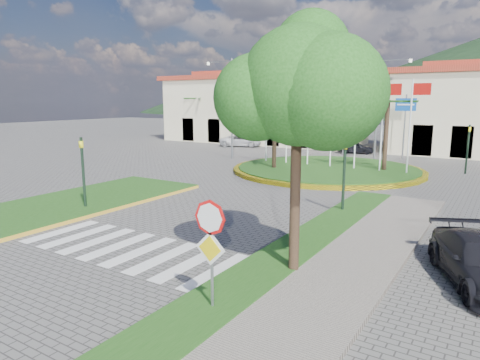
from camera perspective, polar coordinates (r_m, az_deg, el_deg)
The scene contains 21 objects.
ground at distance 12.44m, azimuth -28.81°, elevation -13.24°, with size 160.00×160.00×0.00m, color #615F5C.
sidewalk_right at distance 9.62m, azimuth 1.93°, elevation -18.51°, with size 4.00×28.00×0.15m, color gray.
verge_right at distance 10.20m, azimuth -4.16°, elevation -16.65°, with size 1.60×28.00×0.18m, color #1D4C15.
median_left at distance 20.69m, azimuth -23.19°, elevation -3.29°, with size 5.00×14.00×0.18m, color #1D4C15.
crosswalk at distance 14.59m, azimuth -14.88°, elevation -8.76°, with size 8.00×3.00×0.01m, color silver.
roundabout_island at distance 29.48m, azimuth 11.54°, elevation 1.46°, with size 12.70×12.70×6.00m.
stop_sign at distance 9.45m, azimuth -3.94°, elevation -7.69°, with size 0.80×0.11×2.65m.
deciduous_tree at distance 11.31m, azimuth 7.72°, elevation 12.65°, with size 3.60×3.60×6.80m.
traffic_light_left at distance 19.60m, azimuth -20.22°, elevation 1.70°, with size 0.15×0.18×3.20m.
traffic_light_right at distance 18.41m, azimuth 13.73°, elevation 1.51°, with size 0.15×0.18×3.20m.
traffic_light_far at distance 31.47m, azimuth 28.12°, elevation 4.23°, with size 0.18×0.15×3.20m.
direction_sign_west at distance 38.26m, azimuth 13.73°, elevation 8.48°, with size 1.60×0.14×5.20m.
direction_sign_east at distance 36.97m, azimuth 21.15°, elevation 8.01°, with size 1.60×0.14×5.20m.
street_lamp_centre at distance 36.45m, azimuth 17.83°, elevation 9.70°, with size 4.80×0.16×8.00m.
street_lamp_west at distance 35.02m, azimuth -1.09°, elevation 10.19°, with size 4.80×0.16×8.00m.
building_left at distance 49.59m, azimuth 3.02°, elevation 9.61°, with size 23.32×9.54×8.05m.
hill_far_west at distance 159.36m, azimuth 8.24°, elevation 12.75°, with size 140.00×140.00×22.00m, color black.
hill_near_back at distance 136.81m, azimuth 24.18°, elevation 11.06°, with size 110.00×110.00×16.00m, color black.
white_van at distance 44.51m, azimuth 0.08°, elevation 5.25°, with size 1.99×4.31×1.20m, color silver.
car_dark_a at distance 40.08m, azimuth 15.16°, elevation 4.20°, with size 1.26×3.13×1.07m, color black.
car_dark_b at distance 42.93m, azimuth 21.92°, elevation 4.25°, with size 1.21×3.46×1.14m, color black.
Camera 1 is at (10.22, -5.27, 4.76)m, focal length 32.00 mm.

